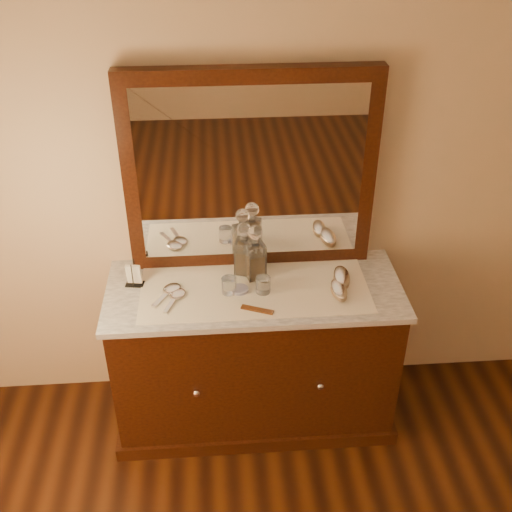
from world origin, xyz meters
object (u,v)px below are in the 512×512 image
at_px(hand_mirror_outer, 170,291).
at_px(mirror_frame, 250,172).
at_px(pin_dish, 240,290).
at_px(comb, 257,310).
at_px(decanter_right, 255,257).
at_px(brush_far, 342,278).
at_px(napkin_rack, 134,276).
at_px(decanter_left, 244,253).
at_px(dresser_cabinet, 255,356).
at_px(brush_near, 339,290).
at_px(hand_mirror_inner, 176,296).

bearing_deg(hand_mirror_outer, mirror_frame, 31.88).
xyz_separation_m(pin_dish, comb, (0.07, -0.16, -0.00)).
relative_size(decanter_right, hand_mirror_outer, 1.43).
xyz_separation_m(comb, brush_far, (0.43, 0.19, 0.02)).
distance_m(pin_dish, hand_mirror_outer, 0.34).
xyz_separation_m(pin_dish, napkin_rack, (-0.51, 0.10, 0.04)).
bearing_deg(decanter_left, comb, -82.86).
xyz_separation_m(dresser_cabinet, brush_near, (0.40, -0.08, 0.47)).
relative_size(decanter_left, brush_far, 1.55).
bearing_deg(brush_far, comb, -155.66).
bearing_deg(decanter_left, napkin_rack, -173.28).
height_order(mirror_frame, comb, mirror_frame).
bearing_deg(hand_mirror_outer, decanter_left, 21.62).
xyz_separation_m(pin_dish, brush_near, (0.47, -0.06, 0.01)).
bearing_deg(pin_dish, hand_mirror_outer, 177.50).
bearing_deg(decanter_left, mirror_frame, 69.54).
bearing_deg(dresser_cabinet, hand_mirror_outer, -178.79).
xyz_separation_m(napkin_rack, hand_mirror_outer, (0.17, -0.08, -0.04)).
relative_size(comb, decanter_left, 0.54).
xyz_separation_m(mirror_frame, hand_mirror_outer, (-0.41, -0.25, -0.49)).
bearing_deg(brush_near, pin_dish, 172.60).
bearing_deg(hand_mirror_inner, decanter_left, 29.50).
distance_m(brush_far, hand_mirror_outer, 0.84).
height_order(hand_mirror_outer, hand_mirror_inner, hand_mirror_outer).
height_order(comb, napkin_rack, napkin_rack).
bearing_deg(pin_dish, brush_far, 4.17).
height_order(dresser_cabinet, hand_mirror_outer, hand_mirror_outer).
xyz_separation_m(mirror_frame, brush_far, (0.43, -0.23, -0.47)).
bearing_deg(hand_mirror_outer, dresser_cabinet, 1.21).
height_order(pin_dish, decanter_right, decanter_right).
xyz_separation_m(dresser_cabinet, comb, (-0.00, -0.18, 0.45)).
xyz_separation_m(comb, hand_mirror_outer, (-0.41, 0.17, 0.00)).
relative_size(mirror_frame, brush_near, 7.28).
xyz_separation_m(decanter_left, hand_mirror_outer, (-0.37, -0.15, -0.10)).
bearing_deg(decanter_right, hand_mirror_inner, -159.45).
height_order(dresser_cabinet, decanter_left, decanter_left).
bearing_deg(decanter_left, decanter_right, -41.26).
height_order(brush_far, hand_mirror_outer, brush_far).
distance_m(brush_near, hand_mirror_inner, 0.77).
bearing_deg(hand_mirror_outer, brush_near, -5.38).
distance_m(napkin_rack, decanter_right, 0.60).
bearing_deg(napkin_rack, hand_mirror_outer, -25.35).
distance_m(dresser_cabinet, decanter_right, 0.56).
bearing_deg(decanter_right, pin_dish, -126.06).
relative_size(brush_far, hand_mirror_inner, 0.92).
height_order(comb, hand_mirror_outer, hand_mirror_outer).
height_order(mirror_frame, brush_far, mirror_frame).
bearing_deg(mirror_frame, decanter_right, -85.91).
bearing_deg(comb, brush_far, 46.61).
relative_size(pin_dish, hand_mirror_outer, 0.41).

